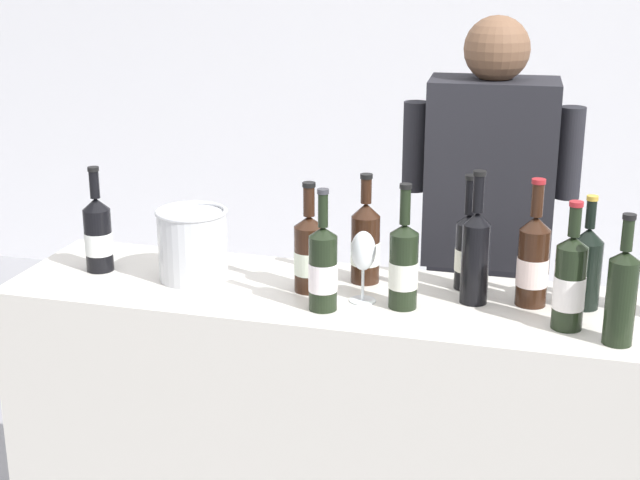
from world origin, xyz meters
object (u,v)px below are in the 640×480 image
object	(u,v)px
wine_bottle_2	(533,260)
wine_bottle_10	(323,268)
wine_bottle_4	(586,266)
wine_bottle_1	(97,235)
wine_bottle_3	(404,265)
wine_bottle_8	(621,294)
wine_bottle_0	(570,283)
ice_bucket	(193,244)
person_server	(484,285)
wine_glass	(363,254)
wine_bottle_9	(309,253)
wine_bottle_5	(365,243)
wine_bottle_11	(468,249)
wine_bottle_6	(476,253)

from	to	relation	value
wine_bottle_2	wine_bottle_10	bearing A→B (deg)	-161.16
wine_bottle_4	wine_bottle_10	world-z (taller)	wine_bottle_10
wine_bottle_1	wine_bottle_4	bearing A→B (deg)	3.30
wine_bottle_3	wine_bottle_10	world-z (taller)	wine_bottle_3
wine_bottle_8	wine_bottle_0	bearing A→B (deg)	151.71
ice_bucket	person_server	size ratio (longest dim) A/B	0.12
ice_bucket	wine_glass	bearing A→B (deg)	-5.33
wine_bottle_9	wine_bottle_4	bearing A→B (deg)	6.06
wine_bottle_3	wine_bottle_5	distance (m)	0.22
wine_bottle_0	wine_bottle_10	size ratio (longest dim) A/B	1.01
wine_bottle_5	ice_bucket	bearing A→B (deg)	-167.58
wine_bottle_1	wine_bottle_10	xyz separation A→B (m)	(0.71, -0.12, 0.00)
wine_bottle_0	wine_bottle_9	size ratio (longest dim) A/B	1.06
wine_bottle_1	wine_glass	bearing A→B (deg)	-2.57
wine_bottle_5	person_server	size ratio (longest dim) A/B	0.19
wine_bottle_8	wine_bottle_4	bearing A→B (deg)	109.96
wine_bottle_3	wine_bottle_8	bearing A→B (deg)	-9.85
wine_bottle_8	ice_bucket	xyz separation A→B (m)	(-1.16, 0.15, -0.02)
wine_bottle_9	wine_bottle_11	distance (m)	0.44
wine_bottle_9	ice_bucket	world-z (taller)	wine_bottle_9
ice_bucket	wine_bottle_3	bearing A→B (deg)	-5.52
wine_bottle_3	wine_bottle_10	bearing A→B (deg)	-160.90
wine_bottle_3	person_server	distance (m)	0.70
wine_bottle_8	person_server	xyz separation A→B (m)	(-0.39, 0.73, -0.28)
wine_bottle_8	wine_bottle_3	bearing A→B (deg)	170.15
wine_bottle_6	wine_bottle_10	xyz separation A→B (m)	(-0.38, -0.15, -0.02)
wine_bottle_10	wine_glass	bearing A→B (deg)	42.65
wine_bottle_6	wine_bottle_2	bearing A→B (deg)	9.47
wine_bottle_0	wine_glass	size ratio (longest dim) A/B	1.67
wine_bottle_10	person_server	world-z (taller)	person_server
person_server	wine_bottle_2	bearing A→B (deg)	-72.02
wine_bottle_0	wine_bottle_6	bearing A→B (deg)	154.94
wine_bottle_6	wine_bottle_8	xyz separation A→B (m)	(0.37, -0.18, -0.01)
wine_bottle_0	wine_glass	bearing A→B (deg)	175.50
wine_bottle_1	wine_bottle_4	xyz separation A→B (m)	(1.38, 0.08, 0.01)
wine_glass	wine_bottle_5	bearing A→B (deg)	100.53
wine_bottle_1	wine_bottle_9	world-z (taller)	wine_bottle_1
wine_bottle_4	ice_bucket	bearing A→B (deg)	-176.41
wine_bottle_9	wine_bottle_10	xyz separation A→B (m)	(0.07, -0.12, 0.00)
wine_bottle_0	wine_bottle_2	bearing A→B (deg)	124.74
wine_bottle_9	person_server	bearing A→B (deg)	53.68
wine_bottle_2	wine_glass	bearing A→B (deg)	-167.41
wine_bottle_3	ice_bucket	size ratio (longest dim) A/B	1.64
wine_bottle_10	wine_bottle_2	bearing A→B (deg)	18.84
wine_bottle_6	wine_bottle_10	bearing A→B (deg)	-157.71
wine_bottle_11	wine_bottle_10	bearing A→B (deg)	-143.23
wine_bottle_1	person_server	bearing A→B (deg)	28.64
wine_bottle_3	wine_bottle_0	bearing A→B (deg)	-4.00
wine_bottle_10	wine_bottle_11	size ratio (longest dim) A/B	1.01
wine_bottle_8	wine_bottle_10	world-z (taller)	wine_bottle_10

